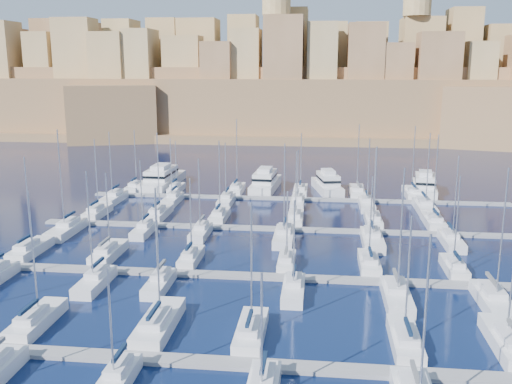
# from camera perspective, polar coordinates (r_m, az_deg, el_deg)

# --- Properties ---
(ground) EXTENTS (600.00, 600.00, 0.00)m
(ground) POSITION_cam_1_polar(r_m,az_deg,el_deg) (85.00, 3.01, -5.75)
(ground) COLOR #020932
(ground) RESTS_ON ground
(pontoon_near) EXTENTS (84.00, 2.00, 0.40)m
(pontoon_near) POSITION_cam_1_polar(r_m,az_deg,el_deg) (53.78, 0.64, -16.94)
(pontoon_near) COLOR slate
(pontoon_near) RESTS_ON ground
(pontoon_mid_near) EXTENTS (84.00, 2.00, 0.40)m
(pontoon_mid_near) POSITION_cam_1_polar(r_m,az_deg,el_deg) (73.65, 2.42, -8.52)
(pontoon_mid_near) COLOR slate
(pontoon_mid_near) RESTS_ON ground
(pontoon_mid_far) EXTENTS (84.00, 2.00, 0.40)m
(pontoon_mid_far) POSITION_cam_1_polar(r_m,az_deg,el_deg) (94.47, 3.39, -3.74)
(pontoon_mid_far) COLOR slate
(pontoon_mid_far) RESTS_ON ground
(pontoon_far) EXTENTS (84.00, 2.00, 0.40)m
(pontoon_far) POSITION_cam_1_polar(r_m,az_deg,el_deg) (115.73, 4.01, -0.70)
(pontoon_far) COLOR slate
(pontoon_far) RESTS_ON ground
(sailboat_1) EXTENTS (2.75, 9.16, 14.68)m
(sailboat_1) POSITION_cam_1_polar(r_m,az_deg,el_deg) (64.97, -21.12, -11.86)
(sailboat_1) COLOR silver
(sailboat_1) RESTS_ON ground
(sailboat_2) EXTENTS (3.16, 10.55, 15.18)m
(sailboat_2) POSITION_cam_1_polar(r_m,az_deg,el_deg) (60.91, -9.72, -12.81)
(sailboat_2) COLOR silver
(sailboat_2) RESTS_ON ground
(sailboat_3) EXTENTS (2.73, 9.08, 14.11)m
(sailboat_3) POSITION_cam_1_polar(r_m,az_deg,el_deg) (58.46, -0.52, -13.78)
(sailboat_3) COLOR silver
(sailboat_3) RESTS_ON ground
(sailboat_4) EXTENTS (2.68, 8.94, 13.28)m
(sailboat_4) POSITION_cam_1_polar(r_m,az_deg,el_deg) (58.67, 14.69, -14.13)
(sailboat_4) COLOR silver
(sailboat_4) RESTS_ON ground
(sailboat_5) EXTENTS (3.07, 10.22, 13.59)m
(sailboat_5) POSITION_cam_1_polar(r_m,az_deg,el_deg) (61.40, 23.92, -13.57)
(sailboat_5) COLOR silver
(sailboat_5) RESTS_ON ground
(sailboat_8) EXTENTS (2.29, 7.62, 11.18)m
(sailboat_8) POSITION_cam_1_polar(r_m,az_deg,el_deg) (52.00, -13.79, -17.80)
(sailboat_8) COLOR silver
(sailboat_8) RESTS_ON ground
(sailboat_12) EXTENTS (2.82, 9.40, 14.44)m
(sailboat_12) POSITION_cam_1_polar(r_m,az_deg,el_deg) (88.75, -21.66, -5.34)
(sailboat_12) COLOR silver
(sailboat_12) RESTS_ON ground
(sailboat_13) EXTENTS (2.78, 9.25, 12.45)m
(sailboat_13) POSITION_cam_1_polar(r_m,az_deg,el_deg) (83.87, -14.54, -5.88)
(sailboat_13) COLOR silver
(sailboat_13) RESTS_ON ground
(sailboat_14) EXTENTS (2.34, 7.80, 12.10)m
(sailboat_14) POSITION_cam_1_polar(r_m,az_deg,el_deg) (79.76, -6.53, -6.52)
(sailboat_14) COLOR silver
(sailboat_14) RESTS_ON ground
(sailboat_15) EXTENTS (2.21, 7.38, 10.69)m
(sailboat_15) POSITION_cam_1_polar(r_m,az_deg,el_deg) (77.74, 3.06, -6.98)
(sailboat_15) COLOR silver
(sailboat_15) RESTS_ON ground
(sailboat_16) EXTENTS (2.62, 8.73, 12.78)m
(sailboat_16) POSITION_cam_1_polar(r_m,az_deg,el_deg) (78.54, 11.25, -6.98)
(sailboat_16) COLOR silver
(sailboat_16) RESTS_ON ground
(sailboat_17) EXTENTS (2.42, 8.08, 13.18)m
(sailboat_17) POSITION_cam_1_polar(r_m,az_deg,el_deg) (79.96, 19.21, -7.11)
(sailboat_17) COLOR silver
(sailboat_17) RESTS_ON ground
(sailboat_19) EXTENTS (2.62, 8.74, 14.91)m
(sailboat_19) POSITION_cam_1_polar(r_m,az_deg,el_deg) (73.61, -15.79, -8.56)
(sailboat_19) COLOR silver
(sailboat_19) RESTS_ON ground
(sailboat_20) EXTENTS (2.41, 8.04, 11.82)m
(sailboat_20) POSITION_cam_1_polar(r_m,az_deg,el_deg) (71.36, -9.63, -8.96)
(sailboat_20) COLOR silver
(sailboat_20) RESTS_ON ground
(sailboat_21) EXTENTS (2.53, 8.45, 12.04)m
(sailboat_21) POSITION_cam_1_polar(r_m,az_deg,el_deg) (68.61, 3.77, -9.70)
(sailboat_21) COLOR silver
(sailboat_21) RESTS_ON ground
(sailboat_22) EXTENTS (2.93, 9.77, 16.11)m
(sailboat_22) POSITION_cam_1_polar(r_m,az_deg,el_deg) (68.54, 13.87, -10.04)
(sailboat_22) COLOR silver
(sailboat_22) RESTS_ON ground
(sailboat_23) EXTENTS (3.09, 10.29, 16.41)m
(sailboat_23) POSITION_cam_1_polar(r_m,az_deg,el_deg) (70.53, 22.68, -10.01)
(sailboat_23) COLOR silver
(sailboat_23) RESTS_ON ground
(sailboat_24) EXTENTS (2.64, 8.80, 14.22)m
(sailboat_24) POSITION_cam_1_polar(r_m,az_deg,el_deg) (107.01, -15.58, -1.94)
(sailboat_24) COLOR silver
(sailboat_24) RESTS_ON ground
(sailboat_25) EXTENTS (2.84, 9.48, 15.49)m
(sailboat_25) POSITION_cam_1_polar(r_m,az_deg,el_deg) (103.63, -9.69, -2.11)
(sailboat_25) COLOR silver
(sailboat_25) RESTS_ON ground
(sailboat_26) EXTENTS (2.60, 8.66, 14.30)m
(sailboat_26) POSITION_cam_1_polar(r_m,az_deg,el_deg) (100.76, -3.67, -2.38)
(sailboat_26) COLOR silver
(sailboat_26) RESTS_ON ground
(sailboat_27) EXTENTS (2.62, 8.72, 12.63)m
(sailboat_27) POSITION_cam_1_polar(r_m,az_deg,el_deg) (99.35, 3.96, -2.61)
(sailboat_27) COLOR silver
(sailboat_27) RESTS_ON ground
(sailboat_28) EXTENTS (2.66, 8.87, 13.38)m
(sailboat_28) POSITION_cam_1_polar(r_m,az_deg,el_deg) (99.76, 11.64, -2.78)
(sailboat_28) COLOR silver
(sailboat_28) RESTS_ON ground
(sailboat_29) EXTENTS (2.89, 9.62, 15.79)m
(sailboat_29) POSITION_cam_1_polar(r_m,az_deg,el_deg) (101.54, 17.31, -2.81)
(sailboat_29) COLOR silver
(sailboat_29) RESTS_ON ground
(sailboat_30) EXTENTS (3.07, 10.25, 17.29)m
(sailboat_30) POSITION_cam_1_polar(r_m,az_deg,el_deg) (97.31, -18.43, -3.54)
(sailboat_30) COLOR silver
(sailboat_30) RESTS_ON ground
(sailboat_31) EXTENTS (2.39, 7.96, 12.48)m
(sailboat_31) POSITION_cam_1_polar(r_m,az_deg,el_deg) (93.81, -11.14, -3.75)
(sailboat_31) COLOR silver
(sailboat_31) RESTS_ON ground
(sailboat_32) EXTENTS (2.46, 8.21, 12.96)m
(sailboat_32) POSITION_cam_1_polar(r_m,az_deg,el_deg) (91.34, -5.55, -4.01)
(sailboat_32) COLOR silver
(sailboat_32) RESTS_ON ground
(sailboat_33) EXTENTS (2.97, 9.90, 15.59)m
(sailboat_33) POSITION_cam_1_polar(r_m,az_deg,el_deg) (88.77, 2.83, -4.43)
(sailboat_33) COLOR silver
(sailboat_33) RESTS_ON ground
(sailboat_34) EXTENTS (3.09, 10.31, 15.43)m
(sailboat_34) POSITION_cam_1_polar(r_m,az_deg,el_deg) (88.79, 11.55, -4.67)
(sailboat_34) COLOR silver
(sailboat_34) RESTS_ON ground
(sailboat_35) EXTENTS (2.64, 8.79, 14.13)m
(sailboat_35) POSITION_cam_1_polar(r_m,az_deg,el_deg) (91.35, 18.95, -4.64)
(sailboat_35) COLOR silver
(sailboat_35) RESTS_ON ground
(sailboat_36) EXTENTS (2.56, 8.52, 13.41)m
(sailboat_36) POSITION_cam_1_polar(r_m,az_deg,el_deg) (126.97, -11.92, 0.50)
(sailboat_36) COLOR silver
(sailboat_36) RESTS_ON ground
(sailboat_37) EXTENTS (2.34, 7.81, 11.18)m
(sailboat_37) POSITION_cam_1_polar(r_m,az_deg,el_deg) (124.09, -7.99, 0.36)
(sailboat_37) COLOR silver
(sailboat_37) RESTS_ON ground
(sailboat_38) EXTENTS (2.74, 9.12, 15.92)m
(sailboat_38) POSITION_cam_1_polar(r_m,az_deg,el_deg) (122.11, -1.95, 0.30)
(sailboat_38) COLOR silver
(sailboat_38) RESTS_ON ground
(sailboat_39) EXTENTS (2.77, 9.23, 13.16)m
(sailboat_39) POSITION_cam_1_polar(r_m,az_deg,el_deg) (120.95, 4.46, 0.14)
(sailboat_39) COLOR silver
(sailboat_39) RESTS_ON ground
(sailboat_40) EXTENTS (3.04, 10.15, 15.05)m
(sailboat_40) POSITION_cam_1_polar(r_m,az_deg,el_deg) (121.56, 10.06, 0.06)
(sailboat_40) COLOR silver
(sailboat_40) RESTS_ON ground
(sailboat_41) EXTENTS (2.97, 9.91, 14.88)m
(sailboat_41) POSITION_cam_1_polar(r_m,az_deg,el_deg) (122.69, 15.32, -0.09)
(sailboat_41) COLOR silver
(sailboat_41) RESTS_ON ground
(sailboat_42) EXTENTS (2.93, 9.77, 14.37)m
(sailboat_42) POSITION_cam_1_polar(r_m,az_deg,el_deg) (117.26, -14.05, -0.59)
(sailboat_42) COLOR silver
(sailboat_42) RESTS_ON ground
(sailboat_43) EXTENTS (2.63, 8.77, 13.26)m
(sailboat_43) POSITION_cam_1_polar(r_m,az_deg,el_deg) (114.10, -8.32, -0.72)
(sailboat_43) COLOR silver
(sailboat_43) RESTS_ON ground
(sailboat_44) EXTENTS (2.59, 8.64, 12.53)m
(sailboat_44) POSITION_cam_1_polar(r_m,az_deg,el_deg) (111.93, -2.99, -0.86)
(sailboat_44) COLOR silver
(sailboat_44) RESTS_ON ground
(sailboat_45) EXTENTS (2.56, 8.52, 11.35)m
(sailboat_45) POSITION_cam_1_polar(r_m,az_deg,el_deg) (110.58, 4.17, -1.05)
(sailboat_45) COLOR silver
(sailboat_45) RESTS_ON ground
(sailboat_46) EXTENTS (2.73, 9.09, 13.81)m
(sailboat_46) POSITION_cam_1_polar(r_m,az_deg,el_deg) (110.59, 11.02, -1.24)
(sailboat_46) COLOR silver
(sailboat_46) RESTS_ON ground
(sailboat_47) EXTENTS (3.22, 10.74, 15.01)m
(sailboat_47) POSITION_cam_1_polar(r_m,az_deg,el_deg) (111.18, 16.52, -1.44)
(sailboat_47) COLOR silver
(sailboat_47) RESTS_ON ground
(motor_yacht_a) EXTENTS (6.35, 19.11, 5.25)m
(motor_yacht_a) POSITION_cam_1_polar(r_m,az_deg,el_deg) (130.57, -9.37, 1.38)
(motor_yacht_a) COLOR silver
(motor_yacht_a) RESTS_ON ground
(motor_yacht_b) EXTENTS (5.92, 16.29, 5.25)m
(motor_yacht_b) POSITION_cam_1_polar(r_m,az_deg,el_deg) (124.84, 0.94, 1.03)
(motor_yacht_b) COLOR silver
(motor_yacht_b) RESTS_ON ground
(motor_yacht_c) EXTENTS (7.11, 14.71, 5.25)m
(motor_yacht_c) POSITION_cam_1_polar(r_m,az_deg,el_deg) (123.42, 7.16, 0.80)
(motor_yacht_c) COLOR silver
(motor_yacht_c) RESTS_ON ground
(motor_yacht_d) EXTENTS (6.69, 15.95, 5.25)m
(motor_yacht_d) POSITION_cam_1_polar(r_m,az_deg,el_deg) (125.98, 16.51, 0.61)
(motor_yacht_d) COLOR silver
(motor_yacht_d) RESTS_ON ground
(fortified_city) EXTENTS (460.00, 108.95, 59.52)m
(fortified_city) POSITION_cam_1_polar(r_m,az_deg,el_deg) (236.17, 5.40, 9.61)
(fortified_city) COLOR brown
(fortified_city) RESTS_ON ground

